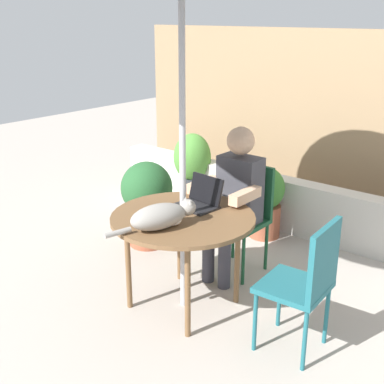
{
  "coord_description": "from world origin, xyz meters",
  "views": [
    {
      "loc": [
        2.2,
        -2.53,
        2.07
      ],
      "look_at": [
        0.0,
        0.1,
        0.87
      ],
      "focal_mm": 47.92,
      "sensor_mm": 36.0,
      "label": 1
    }
  ],
  "objects_px": {
    "chair_occupied": "(245,209)",
    "potted_plant_near_fence": "(147,199)",
    "patio_table": "(183,223)",
    "laptop": "(201,198)",
    "person_seated": "(235,195)",
    "potted_plant_by_chair": "(192,166)",
    "chair_empty": "(307,278)",
    "cat": "(162,216)",
    "potted_plant_corner": "(266,200)"
  },
  "relations": [
    {
      "from": "chair_occupied",
      "to": "person_seated",
      "type": "xyz_separation_m",
      "value": [
        0.0,
        -0.16,
        0.17
      ]
    },
    {
      "from": "chair_empty",
      "to": "potted_plant_corner",
      "type": "distance_m",
      "value": 1.82
    },
    {
      "from": "chair_empty",
      "to": "potted_plant_by_chair",
      "type": "bearing_deg",
      "value": 145.02
    },
    {
      "from": "patio_table",
      "to": "potted_plant_by_chair",
      "type": "bearing_deg",
      "value": 127.99
    },
    {
      "from": "person_seated",
      "to": "potted_plant_near_fence",
      "type": "relative_size",
      "value": 1.55
    },
    {
      "from": "potted_plant_by_chair",
      "to": "patio_table",
      "type": "bearing_deg",
      "value": -52.01
    },
    {
      "from": "potted_plant_near_fence",
      "to": "potted_plant_corner",
      "type": "bearing_deg",
      "value": 49.18
    },
    {
      "from": "chair_occupied",
      "to": "person_seated",
      "type": "relative_size",
      "value": 0.73
    },
    {
      "from": "person_seated",
      "to": "cat",
      "type": "relative_size",
      "value": 2.0
    },
    {
      "from": "chair_occupied",
      "to": "potted_plant_near_fence",
      "type": "bearing_deg",
      "value": -168.68
    },
    {
      "from": "chair_empty",
      "to": "person_seated",
      "type": "height_order",
      "value": "person_seated"
    },
    {
      "from": "chair_empty",
      "to": "potted_plant_corner",
      "type": "relative_size",
      "value": 1.3
    },
    {
      "from": "patio_table",
      "to": "potted_plant_near_fence",
      "type": "xyz_separation_m",
      "value": [
        -0.95,
        0.6,
        -0.21
      ]
    },
    {
      "from": "patio_table",
      "to": "potted_plant_near_fence",
      "type": "bearing_deg",
      "value": 148.01
    },
    {
      "from": "person_seated",
      "to": "potted_plant_corner",
      "type": "xyz_separation_m",
      "value": [
        -0.21,
        0.83,
        -0.33
      ]
    },
    {
      "from": "potted_plant_by_chair",
      "to": "potted_plant_corner",
      "type": "xyz_separation_m",
      "value": [
        1.05,
        -0.16,
        -0.11
      ]
    },
    {
      "from": "person_seated",
      "to": "potted_plant_near_fence",
      "type": "height_order",
      "value": "person_seated"
    },
    {
      "from": "laptop",
      "to": "potted_plant_corner",
      "type": "distance_m",
      "value": 1.29
    },
    {
      "from": "chair_empty",
      "to": "cat",
      "type": "distance_m",
      "value": 1.01
    },
    {
      "from": "patio_table",
      "to": "potted_plant_corner",
      "type": "xyz_separation_m",
      "value": [
        -0.21,
        1.45,
        -0.29
      ]
    },
    {
      "from": "cat",
      "to": "potted_plant_near_fence",
      "type": "xyz_separation_m",
      "value": [
        -0.99,
        0.85,
        -0.35
      ]
    },
    {
      "from": "chair_occupied",
      "to": "potted_plant_corner",
      "type": "bearing_deg",
      "value": 107.53
    },
    {
      "from": "chair_occupied",
      "to": "person_seated",
      "type": "distance_m",
      "value": 0.23
    },
    {
      "from": "chair_occupied",
      "to": "potted_plant_near_fence",
      "type": "relative_size",
      "value": 1.12
    },
    {
      "from": "laptop",
      "to": "potted_plant_near_fence",
      "type": "height_order",
      "value": "laptop"
    },
    {
      "from": "chair_occupied",
      "to": "cat",
      "type": "bearing_deg",
      "value": -88.17
    },
    {
      "from": "person_seated",
      "to": "laptop",
      "type": "bearing_deg",
      "value": -94.09
    },
    {
      "from": "person_seated",
      "to": "chair_occupied",
      "type": "bearing_deg",
      "value": 90.0
    },
    {
      "from": "potted_plant_near_fence",
      "to": "potted_plant_by_chair",
      "type": "relative_size",
      "value": 0.95
    },
    {
      "from": "chair_occupied",
      "to": "cat",
      "type": "xyz_separation_m",
      "value": [
        0.03,
        -1.04,
        0.27
      ]
    },
    {
      "from": "patio_table",
      "to": "potted_plant_corner",
      "type": "relative_size",
      "value": 1.48
    },
    {
      "from": "laptop",
      "to": "potted_plant_corner",
      "type": "height_order",
      "value": "laptop"
    },
    {
      "from": "laptop",
      "to": "potted_plant_near_fence",
      "type": "bearing_deg",
      "value": 158.94
    },
    {
      "from": "cat",
      "to": "patio_table",
      "type": "bearing_deg",
      "value": 97.51
    },
    {
      "from": "chair_empty",
      "to": "potted_plant_near_fence",
      "type": "distance_m",
      "value": 1.98
    },
    {
      "from": "chair_empty",
      "to": "potted_plant_corner",
      "type": "bearing_deg",
      "value": 129.94
    },
    {
      "from": "laptop",
      "to": "potted_plant_by_chair",
      "type": "bearing_deg",
      "value": 131.89
    },
    {
      "from": "chair_empty",
      "to": "person_seated",
      "type": "relative_size",
      "value": 0.73
    },
    {
      "from": "patio_table",
      "to": "laptop",
      "type": "height_order",
      "value": "laptop"
    },
    {
      "from": "person_seated",
      "to": "cat",
      "type": "height_order",
      "value": "person_seated"
    },
    {
      "from": "chair_occupied",
      "to": "chair_empty",
      "type": "height_order",
      "value": "same"
    },
    {
      "from": "person_seated",
      "to": "laptop",
      "type": "height_order",
      "value": "person_seated"
    },
    {
      "from": "chair_empty",
      "to": "person_seated",
      "type": "distance_m",
      "value": 1.12
    },
    {
      "from": "patio_table",
      "to": "potted_plant_corner",
      "type": "distance_m",
      "value": 1.5
    },
    {
      "from": "potted_plant_by_chair",
      "to": "potted_plant_corner",
      "type": "bearing_deg",
      "value": -8.55
    },
    {
      "from": "patio_table",
      "to": "person_seated",
      "type": "height_order",
      "value": "person_seated"
    },
    {
      "from": "person_seated",
      "to": "chair_empty",
      "type": "bearing_deg",
      "value": -30.6
    },
    {
      "from": "potted_plant_near_fence",
      "to": "chair_occupied",
      "type": "bearing_deg",
      "value": 11.32
    },
    {
      "from": "potted_plant_corner",
      "to": "potted_plant_near_fence",
      "type": "bearing_deg",
      "value": -130.82
    },
    {
      "from": "chair_occupied",
      "to": "chair_empty",
      "type": "relative_size",
      "value": 1.0
    }
  ]
}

